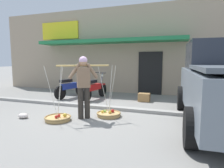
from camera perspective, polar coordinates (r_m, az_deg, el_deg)
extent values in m
plane|color=gray|center=(5.83, -5.41, -8.85)|extent=(90.00, 90.00, 0.00)
cube|color=gray|center=(6.43, -2.79, -6.86)|extent=(20.00, 0.24, 0.10)
cylinder|color=#2D2823|center=(5.35, -7.35, -5.55)|extent=(0.15, 0.15, 0.86)
cylinder|color=#2D2823|center=(5.33, -9.27, -5.64)|extent=(0.15, 0.15, 0.86)
cube|color=#84664C|center=(5.23, -8.44, 1.91)|extent=(0.39, 0.36, 0.54)
sphere|color=tan|center=(5.22, -8.51, 6.35)|extent=(0.21, 0.21, 0.21)
sphere|color=#D1A8CC|center=(5.22, -8.52, 6.90)|extent=(0.22, 0.22, 0.22)
cylinder|color=#84664C|center=(5.26, -5.87, 3.83)|extent=(0.33, 0.27, 0.43)
cylinder|color=#84664C|center=(5.19, -11.10, 3.70)|extent=(0.33, 0.27, 0.43)
cylinder|color=tan|center=(5.22, -8.50, 5.42)|extent=(1.16, 0.85, 0.04)
cylinder|color=tan|center=(5.57, -0.99, -9.08)|extent=(0.65, 0.65, 0.09)
torus|color=olive|center=(5.56, -0.99, -8.59)|extent=(0.70, 0.70, 0.05)
sphere|color=gold|center=(5.54, -0.57, -8.28)|extent=(0.08, 0.08, 0.08)
sphere|color=#7ABD48|center=(5.64, -2.08, -8.00)|extent=(0.08, 0.08, 0.08)
sphere|color=yellow|center=(5.58, -2.84, -8.17)|extent=(0.08, 0.08, 0.08)
sphere|color=red|center=(5.61, 0.18, -7.96)|extent=(0.10, 0.10, 0.10)
cylinder|color=silver|center=(5.56, -0.46, -1.47)|extent=(0.01, 0.31, 1.36)
cylinder|color=silver|center=(5.39, -2.57, -1.73)|extent=(0.27, 0.16, 1.36)
cylinder|color=silver|center=(5.30, 0.03, -1.87)|extent=(0.27, 0.16, 1.36)
cylinder|color=tan|center=(5.39, -15.75, -9.90)|extent=(0.65, 0.65, 0.09)
torus|color=olive|center=(5.37, -15.76, -9.39)|extent=(0.70, 0.70, 0.05)
sphere|color=#B3211C|center=(5.28, -16.16, -9.29)|extent=(0.08, 0.08, 0.08)
sphere|color=gold|center=(5.34, -13.79, -8.93)|extent=(0.10, 0.10, 0.10)
sphere|color=red|center=(5.38, -15.47, -8.96)|extent=(0.08, 0.08, 0.08)
cylinder|color=silver|center=(5.35, -15.08, -2.03)|extent=(0.01, 0.31, 1.36)
cylinder|color=silver|center=(5.24, -17.63, -2.29)|extent=(0.27, 0.16, 1.36)
cylinder|color=silver|center=(5.09, -15.30, -2.47)|extent=(0.27, 0.16, 1.36)
cylinder|color=black|center=(8.98, -9.31, -1.47)|extent=(0.20, 0.58, 0.58)
cylinder|color=black|center=(8.10, -15.08, -2.52)|extent=(0.20, 0.58, 0.58)
cube|color=navy|center=(8.95, -9.34, 0.18)|extent=(0.20, 0.30, 0.06)
cube|color=navy|center=(8.43, -12.55, -0.58)|extent=(0.39, 0.92, 0.24)
cube|color=black|center=(8.28, -13.47, 0.94)|extent=(0.34, 0.59, 0.12)
cylinder|color=slate|center=(8.86, -9.78, 0.95)|extent=(0.12, 0.30, 0.76)
cylinder|color=black|center=(8.77, -10.18, 3.44)|extent=(0.54, 0.15, 0.04)
sphere|color=silver|center=(8.90, -9.47, 2.60)|extent=(0.11, 0.11, 0.11)
cylinder|color=black|center=(8.57, -2.82, -1.78)|extent=(0.15, 0.59, 0.58)
cylinder|color=black|center=(7.53, -7.49, -3.03)|extent=(0.15, 0.59, 0.58)
cube|color=red|center=(8.54, -2.83, -0.05)|extent=(0.17, 0.30, 0.06)
cube|color=red|center=(7.93, -5.40, -0.90)|extent=(0.31, 0.92, 0.24)
cube|color=black|center=(7.75, -6.13, 0.70)|extent=(0.29, 0.58, 0.12)
cylinder|color=slate|center=(8.44, -3.17, 0.75)|extent=(0.10, 0.30, 0.76)
cylinder|color=black|center=(8.33, -3.46, 3.36)|extent=(0.54, 0.11, 0.04)
sphere|color=silver|center=(8.48, -2.91, 2.48)|extent=(0.11, 0.11, 0.11)
cube|color=#282D38|center=(6.04, 29.96, 7.33)|extent=(1.84, 1.96, 0.76)
cylinder|color=black|center=(6.64, 19.98, -3.94)|extent=(0.30, 0.77, 0.76)
cylinder|color=black|center=(3.82, 22.54, -11.91)|extent=(0.30, 0.77, 0.76)
cube|color=silver|center=(7.63, 26.76, -1.99)|extent=(0.44, 0.04, 0.12)
cube|color=tan|center=(12.12, 3.80, 9.31)|extent=(13.00, 5.00, 4.20)
cube|color=#237F47|center=(9.30, -1.28, 12.55)|extent=(7.15, 1.00, 0.16)
cube|color=yellow|center=(11.13, -15.16, 15.00)|extent=(2.20, 0.08, 0.90)
cube|color=black|center=(9.25, 11.21, 3.15)|extent=(1.10, 0.06, 2.00)
ellipsoid|color=silver|center=(5.93, -24.80, -8.50)|extent=(0.28, 0.22, 0.14)
cube|color=olive|center=(7.66, 9.48, -3.90)|extent=(0.44, 0.36, 0.32)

